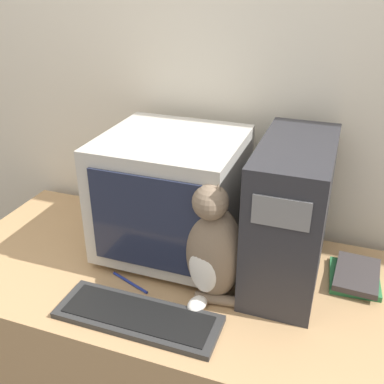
{
  "coord_description": "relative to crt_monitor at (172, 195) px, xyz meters",
  "views": [
    {
      "loc": [
        0.5,
        -0.76,
        1.68
      ],
      "look_at": [
        0.08,
        0.42,
        1.04
      ],
      "focal_mm": 42.0,
      "sensor_mm": 36.0,
      "label": 1
    }
  ],
  "objects": [
    {
      "name": "cat",
      "position": [
        0.21,
        -0.2,
        -0.05
      ],
      "size": [
        0.3,
        0.23,
        0.4
      ],
      "rotation": [
        0.0,
        0.0,
        -0.27
      ],
      "color": "#7A6651",
      "rests_on": "desk"
    },
    {
      "name": "desk",
      "position": [
        0.03,
        -0.13,
        -0.6
      ],
      "size": [
        1.53,
        0.75,
        0.75
      ],
      "color": "tan",
      "rests_on": "ground_plane"
    },
    {
      "name": "crt_monitor",
      "position": [
        0.0,
        0.0,
        0.0
      ],
      "size": [
        0.46,
        0.44,
        0.43
      ],
      "color": "#BCB7AD",
      "rests_on": "desk"
    },
    {
      "name": "wall_back",
      "position": [
        0.03,
        0.31,
        0.28
      ],
      "size": [
        7.0,
        0.05,
        2.5
      ],
      "color": "beige",
      "rests_on": "ground_plane"
    },
    {
      "name": "computer_tower",
      "position": [
        0.4,
        -0.02,
        0.01
      ],
      "size": [
        0.22,
        0.47,
        0.47
      ],
      "color": "#28282D",
      "rests_on": "desk"
    },
    {
      "name": "keyboard",
      "position": [
        0.04,
        -0.38,
        -0.21
      ],
      "size": [
        0.49,
        0.17,
        0.02
      ],
      "color": "#2D2D2D",
      "rests_on": "desk"
    },
    {
      "name": "book_stack",
      "position": [
        0.63,
        0.03,
        -0.2
      ],
      "size": [
        0.17,
        0.21,
        0.04
      ],
      "color": "#28703D",
      "rests_on": "desk"
    },
    {
      "name": "pen",
      "position": [
        -0.06,
        -0.24,
        -0.22
      ],
      "size": [
        0.15,
        0.06,
        0.01
      ],
      "color": "navy",
      "rests_on": "desk"
    }
  ]
}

